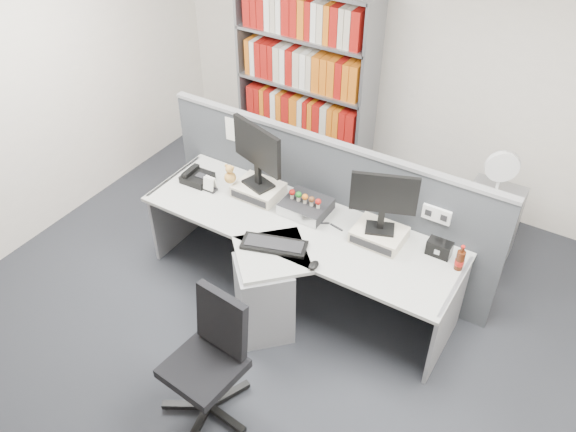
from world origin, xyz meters
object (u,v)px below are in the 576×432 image
Objects in this scene: desk at (284,265)px; desk_fan at (502,170)px; office_chair at (211,356)px; speaker at (439,248)px; filing_cabinet at (485,230)px; cola_bottle at (460,260)px; shelving_unit at (305,87)px; monitor_left at (257,151)px; desk_phone at (197,177)px; desk_calendar at (210,185)px; mouse at (314,265)px; keyboard at (274,245)px; desktop_pc at (306,207)px; monitor_right at (383,198)px.

desk_fan reaches higher than desk.
office_chair is (-1.12, -2.45, -0.47)m from desk_fan.
speaker is 1.04m from filing_cabinet.
shelving_unit reaches higher than cola_bottle.
filing_cabinet is (0.14, 0.93, -0.43)m from speaker.
monitor_left is 2.13m from filing_cabinet.
speaker reaches higher than desk_phone.
office_chair is (-1.12, -2.45, 0.17)m from filing_cabinet.
desk is 1.34m from cola_bottle.
desk_fan is at bearing -90.00° from filing_cabinet.
mouse is at bearing -16.65° from desk_calendar.
cola_bottle is at bearing -21.70° from speaker.
mouse is (0.37, -0.04, 0.00)m from keyboard.
speaker reaches higher than desktop_pc.
office_chair is at bearing -49.22° from desk_phone.
keyboard is 0.26× the size of shelving_unit.
filing_cabinet is (1.23, 1.50, -0.39)m from keyboard.
keyboard is 0.91m from desk_calendar.
monitor_right is 3.82× the size of desk_calendar.
desk_phone is 0.19m from desk_calendar.
monitor_left reaches higher than desktop_pc.
speaker is (1.55, 0.08, -0.37)m from monitor_left.
desk_fan is (2.07, 1.18, 0.21)m from desk_calendar.
cola_bottle reaches higher than keyboard.
desktop_pc reaches higher than keyboard.
mouse is at bearing -117.19° from monitor_right.
desktop_pc is (-0.04, 0.39, 0.31)m from desk.
desk is at bearing 94.35° from office_chair.
desk_calendar is 0.19× the size of filing_cabinet.
mouse is 0.97m from office_chair.
desk_fan is (0.00, -0.00, 0.64)m from filing_cabinet.
monitor_right is 0.70m from cola_bottle.
desktop_pc is 2.80× the size of desk_calendar.
cola_bottle is 0.22× the size of office_chair.
desktop_pc is 1.70m from shelving_unit.
mouse is 0.94m from speaker.
desk_calendar is at bearing 126.88° from office_chair.
shelving_unit is 2.15m from desk_fan.
desk_phone is at bearing 163.58° from mouse.
desktop_pc is 1.69× the size of cola_bottle.
keyboard is at bearing -88.39° from desktop_pc.
office_chair reaches higher than speaker.
mouse reaches higher than filing_cabinet.
monitor_left reaches higher than desk_fan.
desk is at bearing -84.03° from desktop_pc.
speaker is 0.84× the size of cola_bottle.
desk_fan reaches higher than desk_calendar.
desktop_pc is at bearing -141.01° from desk_fan.
office_chair is (0.98, -2.90, -0.46)m from shelving_unit.
desk is 0.96m from desk_calendar.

